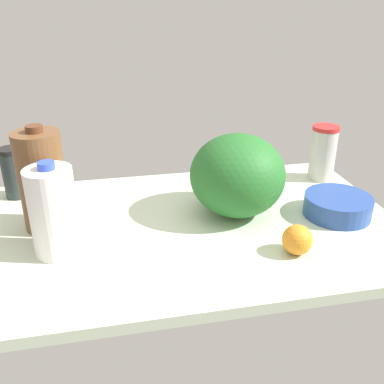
{
  "coord_description": "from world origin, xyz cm",
  "views": [
    {
      "loc": [
        -21.61,
        -106.29,
        63.83
      ],
      "look_at": [
        0.0,
        0.0,
        13.0
      ],
      "focal_mm": 40.0,
      "sensor_mm": 36.0,
      "label": 1
    }
  ],
  "objects_px": {
    "shaker_bottle": "(14,173)",
    "chocolate_milk_jug": "(42,181)",
    "mixing_bowl": "(338,206)",
    "tumbler_cup": "(323,153)",
    "orange_by_jug": "(297,240)",
    "milk_jug": "(53,212)",
    "lemon_beside_bowl": "(225,169)",
    "watermelon": "(237,175)"
  },
  "relations": [
    {
      "from": "shaker_bottle",
      "to": "lemon_beside_bowl",
      "type": "xyz_separation_m",
      "value": [
        0.71,
        0.01,
        -0.05
      ]
    },
    {
      "from": "milk_jug",
      "to": "orange_by_jug",
      "type": "bearing_deg",
      "value": -12.04
    },
    {
      "from": "chocolate_milk_jug",
      "to": "mixing_bowl",
      "type": "xyz_separation_m",
      "value": [
        0.84,
        -0.1,
        -0.11
      ]
    },
    {
      "from": "mixing_bowl",
      "to": "milk_jug",
      "type": "bearing_deg",
      "value": -177.06
    },
    {
      "from": "shaker_bottle",
      "to": "milk_jug",
      "type": "height_order",
      "value": "milk_jug"
    },
    {
      "from": "tumbler_cup",
      "to": "chocolate_milk_jug",
      "type": "bearing_deg",
      "value": -169.66
    },
    {
      "from": "shaker_bottle",
      "to": "tumbler_cup",
      "type": "bearing_deg",
      "value": -3.31
    },
    {
      "from": "chocolate_milk_jug",
      "to": "orange_by_jug",
      "type": "height_order",
      "value": "chocolate_milk_jug"
    },
    {
      "from": "orange_by_jug",
      "to": "lemon_beside_bowl",
      "type": "bearing_deg",
      "value": 95.47
    },
    {
      "from": "mixing_bowl",
      "to": "orange_by_jug",
      "type": "xyz_separation_m",
      "value": [
        -0.2,
        -0.17,
        0.01
      ]
    },
    {
      "from": "mixing_bowl",
      "to": "tumbler_cup",
      "type": "bearing_deg",
      "value": 73.31
    },
    {
      "from": "tumbler_cup",
      "to": "lemon_beside_bowl",
      "type": "height_order",
      "value": "tumbler_cup"
    },
    {
      "from": "chocolate_milk_jug",
      "to": "orange_by_jug",
      "type": "relative_size",
      "value": 3.81
    },
    {
      "from": "watermelon",
      "to": "lemon_beside_bowl",
      "type": "xyz_separation_m",
      "value": [
        0.04,
        0.26,
        -0.09
      ]
    },
    {
      "from": "shaker_bottle",
      "to": "lemon_beside_bowl",
      "type": "height_order",
      "value": "shaker_bottle"
    },
    {
      "from": "orange_by_jug",
      "to": "lemon_beside_bowl",
      "type": "height_order",
      "value": "orange_by_jug"
    },
    {
      "from": "watermelon",
      "to": "mixing_bowl",
      "type": "height_order",
      "value": "watermelon"
    },
    {
      "from": "watermelon",
      "to": "orange_by_jug",
      "type": "relative_size",
      "value": 3.59
    },
    {
      "from": "milk_jug",
      "to": "lemon_beside_bowl",
      "type": "xyz_separation_m",
      "value": [
        0.55,
        0.38,
        -0.08
      ]
    },
    {
      "from": "tumbler_cup",
      "to": "milk_jug",
      "type": "relative_size",
      "value": 0.78
    },
    {
      "from": "chocolate_milk_jug",
      "to": "lemon_beside_bowl",
      "type": "xyz_separation_m",
      "value": [
        0.59,
        0.24,
        -0.11
      ]
    },
    {
      "from": "chocolate_milk_jug",
      "to": "mixing_bowl",
      "type": "bearing_deg",
      "value": -6.89
    },
    {
      "from": "milk_jug",
      "to": "shaker_bottle",
      "type": "bearing_deg",
      "value": 112.99
    },
    {
      "from": "tumbler_cup",
      "to": "orange_by_jug",
      "type": "xyz_separation_m",
      "value": [
        -0.29,
        -0.44,
        -0.06
      ]
    },
    {
      "from": "tumbler_cup",
      "to": "lemon_beside_bowl",
      "type": "bearing_deg",
      "value": 168.08
    },
    {
      "from": "shaker_bottle",
      "to": "watermelon",
      "type": "distance_m",
      "value": 0.71
    },
    {
      "from": "watermelon",
      "to": "tumbler_cup",
      "type": "bearing_deg",
      "value": 27.31
    },
    {
      "from": "chocolate_milk_jug",
      "to": "milk_jug",
      "type": "distance_m",
      "value": 0.15
    },
    {
      "from": "chocolate_milk_jug",
      "to": "tumbler_cup",
      "type": "height_order",
      "value": "chocolate_milk_jug"
    },
    {
      "from": "chocolate_milk_jug",
      "to": "lemon_beside_bowl",
      "type": "distance_m",
      "value": 0.64
    },
    {
      "from": "shaker_bottle",
      "to": "chocolate_milk_jug",
      "type": "bearing_deg",
      "value": -62.28
    },
    {
      "from": "chocolate_milk_jug",
      "to": "lemon_beside_bowl",
      "type": "bearing_deg",
      "value": 22.14
    },
    {
      "from": "orange_by_jug",
      "to": "watermelon",
      "type": "bearing_deg",
      "value": 109.58
    },
    {
      "from": "milk_jug",
      "to": "tumbler_cup",
      "type": "bearing_deg",
      "value": 19.39
    },
    {
      "from": "mixing_bowl",
      "to": "tumbler_cup",
      "type": "relative_size",
      "value": 1.02
    },
    {
      "from": "shaker_bottle",
      "to": "milk_jug",
      "type": "relative_size",
      "value": 0.67
    },
    {
      "from": "lemon_beside_bowl",
      "to": "chocolate_milk_jug",
      "type": "bearing_deg",
      "value": -157.86
    },
    {
      "from": "tumbler_cup",
      "to": "lemon_beside_bowl",
      "type": "relative_size",
      "value": 2.94
    },
    {
      "from": "mixing_bowl",
      "to": "chocolate_milk_jug",
      "type": "bearing_deg",
      "value": 173.11
    },
    {
      "from": "milk_jug",
      "to": "chocolate_milk_jug",
      "type": "bearing_deg",
      "value": 104.69
    },
    {
      "from": "orange_by_jug",
      "to": "lemon_beside_bowl",
      "type": "xyz_separation_m",
      "value": [
        -0.05,
        0.51,
        -0.01
      ]
    },
    {
      "from": "orange_by_jug",
      "to": "chocolate_milk_jug",
      "type": "bearing_deg",
      "value": 156.95
    }
  ]
}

